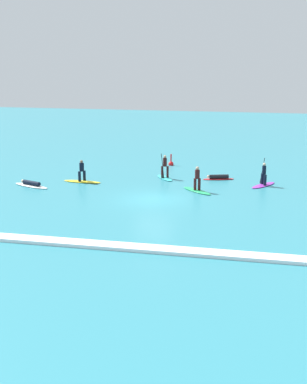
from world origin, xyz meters
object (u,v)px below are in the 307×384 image
Objects in this scene: surfer_on_purple_board at (264,181)px; surfer_on_yellow_board at (82,177)px; surfer_on_green_board at (197,185)px; surfer_on_red_board at (218,178)px; surfer_on_white_board at (31,184)px; marker_buoy at (171,163)px; surfer_on_teal_board at (165,173)px.

surfer_on_yellow_board is at bearing 129.32° from surfer_on_purple_board.
surfer_on_green_board is 9.00m from surfer_on_yellow_board.
surfer_on_white_board is (-13.23, -5.25, -0.01)m from surfer_on_red_board.
surfer_on_white_board is 2.94× the size of marker_buoy.
surfer_on_purple_board is 0.90× the size of surfer_on_yellow_board.
surfer_on_yellow_board is (-13.49, -1.80, 0.01)m from surfer_on_purple_board.
surfer_on_white_board is at bearing 4.53° from surfer_on_red_board.
surfer_on_yellow_board reaches higher than surfer_on_red_board.
marker_buoy is at bearing -120.18° from surfer_on_yellow_board.
surfer_on_red_board is 3.72m from surfer_on_purple_board.
surfer_on_teal_board is 0.82× the size of surfer_on_yellow_board.
surfer_on_yellow_board is 0.93× the size of surfer_on_white_board.
surfer_on_purple_board is at bearing 50.73° from surfer_on_teal_board.
surfer_on_yellow_board reaches higher than marker_buoy.
surfer_on_teal_board is (-7.60, 0.84, 0.07)m from surfer_on_purple_board.
surfer_on_white_board is (-12.14, -1.11, -0.30)m from surfer_on_green_board.
surfer_on_red_board is 0.77× the size of surfer_on_white_board.
surfer_on_green_board is at bearing 58.21° from surfer_on_red_board.
marker_buoy is (-4.64, 4.74, 0.01)m from surfer_on_red_board.
surfer_on_red_board is (1.08, 4.15, -0.28)m from surfer_on_green_board.
marker_buoy is (5.39, 7.88, -0.24)m from surfer_on_yellow_board.
surfer_on_purple_board reaches higher than surfer_on_white_board.
surfer_on_red_board is 4.18m from surfer_on_teal_board.
surfer_on_yellow_board is (-10.03, -3.14, 0.25)m from surfer_on_red_board.
surfer_on_teal_board is at bearing 172.12° from surfer_on_green_board.
surfer_on_white_board is 13.18m from marker_buoy.
surfer_on_white_board is at bearing -95.38° from surfer_on_teal_board.
surfer_on_green_board is 0.94× the size of surfer_on_purple_board.
surfer_on_yellow_board is at bearing -125.26° from surfer_on_white_board.
surfer_on_purple_board is at bearing -145.50° from surfer_on_white_board.
surfer_on_purple_board is 0.84× the size of surfer_on_white_board.
marker_buoy is (-8.10, 6.09, -0.23)m from surfer_on_purple_board.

